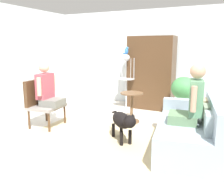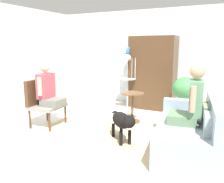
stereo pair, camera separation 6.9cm
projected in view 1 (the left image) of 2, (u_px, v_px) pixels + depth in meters
name	position (u px, v px, depth m)	size (l,w,h in m)	color
ground_plane	(120.00, 138.00, 4.18)	(7.31, 7.31, 0.00)	beige
back_wall	(161.00, 58.00, 6.30)	(6.69, 0.12, 2.54)	silver
left_wall	(4.00, 60.00, 5.54)	(0.12, 5.82, 2.54)	silver
area_rug	(117.00, 139.00, 4.13)	(3.15, 1.86, 0.01)	#C6B284
couch	(192.00, 132.00, 3.61)	(1.14, 1.73, 0.82)	#8EA0AD
armchair	(41.00, 100.00, 4.74)	(0.62, 0.71, 0.94)	#4C331E
person_on_couch	(192.00, 100.00, 3.50)	(0.53, 0.57, 0.90)	#5B7B57
person_on_armchair	(47.00, 88.00, 4.65)	(0.48, 0.55, 0.86)	slate
round_end_table	(132.00, 105.00, 4.99)	(0.47, 0.47, 0.64)	brown
dog	(123.00, 121.00, 3.94)	(0.68, 0.69, 0.57)	black
bird_cage_stand	(126.00, 81.00, 5.96)	(0.41, 0.41, 1.39)	silver
parrot	(126.00, 51.00, 5.82)	(0.17, 0.10, 0.19)	blue
potted_plant	(184.00, 92.00, 5.25)	(0.56, 0.56, 0.93)	#4C5156
armoire_cabinet	(151.00, 73.00, 6.06)	(1.14, 0.56, 1.83)	#4C331E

